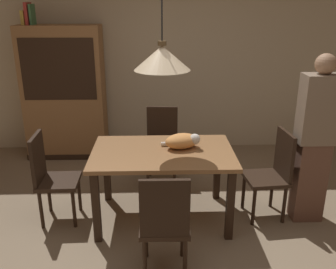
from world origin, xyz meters
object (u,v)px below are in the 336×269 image
at_px(chair_near_front, 165,222).
at_px(person_standing, 315,141).
at_px(hutch_bookcase, 65,96).
at_px(book_red_tall, 28,14).
at_px(dining_table, 163,160).
at_px(book_green_slim, 32,14).
at_px(chair_right_side, 273,171).
at_px(chair_left_side, 50,174).
at_px(book_yellow_short, 24,18).
at_px(cat_sleeping, 183,141).
at_px(pendant_lamp, 162,58).
at_px(chair_far_back, 162,142).

bearing_deg(chair_near_front, person_standing, 29.04).
relative_size(hutch_bookcase, book_red_tall, 6.61).
height_order(dining_table, hutch_bookcase, hutch_bookcase).
distance_m(chair_near_front, book_green_slim, 3.44).
height_order(chair_right_side, person_standing, person_standing).
bearing_deg(chair_left_side, book_yellow_short, 110.31).
height_order(chair_right_side, book_green_slim, book_green_slim).
relative_size(chair_near_front, cat_sleeping, 2.31).
height_order(pendant_lamp, book_green_slim, pendant_lamp).
bearing_deg(chair_right_side, book_red_tall, 148.60).
relative_size(cat_sleeping, book_red_tall, 1.44).
bearing_deg(book_red_tall, chair_far_back, -26.71).
relative_size(book_red_tall, person_standing, 0.16).
xyz_separation_m(dining_table, hutch_bookcase, (-1.35, 1.74, 0.24)).
distance_m(cat_sleeping, book_green_slim, 2.76).
relative_size(dining_table, person_standing, 0.82).
xyz_separation_m(cat_sleeping, book_green_slim, (-1.87, 1.67, 1.15)).
distance_m(chair_far_back, hutch_bookcase, 1.65).
distance_m(dining_table, chair_near_front, 0.89).
bearing_deg(chair_far_back, chair_near_front, -90.17).
distance_m(chair_left_side, person_standing, 2.64).
xyz_separation_m(hutch_bookcase, book_green_slim, (-0.32, 0.00, 1.09)).
height_order(pendant_lamp, person_standing, pendant_lamp).
height_order(chair_left_side, hutch_bookcase, hutch_bookcase).
distance_m(book_yellow_short, person_standing, 3.88).
relative_size(book_yellow_short, book_red_tall, 0.71).
distance_m(chair_far_back, person_standing, 1.78).
bearing_deg(chair_near_front, book_red_tall, 123.21).
bearing_deg(dining_table, book_green_slim, 133.72).
height_order(chair_far_back, chair_near_front, same).
relative_size(chair_far_back, chair_near_front, 1.00).
height_order(pendant_lamp, book_red_tall, pendant_lamp).
distance_m(dining_table, pendant_lamp, 1.01).
bearing_deg(cat_sleeping, hutch_bookcase, 132.88).
bearing_deg(cat_sleeping, chair_right_side, -3.98).
xyz_separation_m(book_yellow_short, book_red_tall, (0.06, 0.00, 0.05)).
relative_size(book_red_tall, book_green_slim, 1.08).
bearing_deg(hutch_bookcase, chair_left_side, -82.86).
bearing_deg(book_red_tall, book_yellow_short, 180.00).
relative_size(chair_right_side, hutch_bookcase, 0.50).
bearing_deg(book_yellow_short, dining_table, -44.51).
height_order(pendant_lamp, book_yellow_short, pendant_lamp).
bearing_deg(person_standing, pendant_lamp, 177.93).
xyz_separation_m(chair_far_back, book_red_tall, (-1.72, 0.87, 1.48)).
bearing_deg(hutch_bookcase, book_red_tall, 179.77).
bearing_deg(chair_near_front, pendant_lamp, 89.97).
relative_size(pendant_lamp, person_standing, 0.76).
distance_m(dining_table, cat_sleeping, 0.28).
bearing_deg(person_standing, cat_sleeping, 174.39).
bearing_deg(pendant_lamp, chair_far_back, 89.68).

